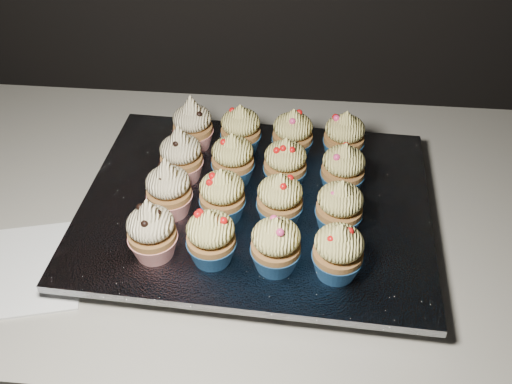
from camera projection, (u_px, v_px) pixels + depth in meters
cabinet at (308, 377)px, 1.16m from camera, size 2.40×0.60×0.86m
worktop at (326, 218)px, 0.87m from camera, size 2.44×0.64×0.04m
napkin at (21, 269)px, 0.76m from camera, size 0.20×0.20×0.00m
baking_tray at (256, 212)px, 0.83m from camera, size 0.47×0.36×0.02m
foil_lining at (256, 203)px, 0.82m from camera, size 0.51×0.40×0.01m
cupcake_0 at (152, 231)px, 0.71m from camera, size 0.06×0.06×0.10m
cupcake_1 at (211, 238)px, 0.71m from camera, size 0.06×0.06×0.08m
cupcake_2 at (276, 245)px, 0.70m from camera, size 0.06×0.06×0.08m
cupcake_3 at (338, 252)px, 0.69m from camera, size 0.06×0.06×0.08m
cupcake_4 at (169, 189)px, 0.77m from camera, size 0.06×0.06×0.10m
cupcake_5 at (222, 196)px, 0.77m from camera, size 0.06×0.06×0.08m
cupcake_6 at (280, 200)px, 0.76m from camera, size 0.06×0.06×0.08m
cupcake_7 at (339, 208)px, 0.75m from camera, size 0.06×0.06×0.08m
cupcake_8 at (181, 156)px, 0.83m from camera, size 0.06×0.06×0.10m
cupcake_9 at (233, 159)px, 0.82m from camera, size 0.06×0.06×0.08m
cupcake_10 at (285, 164)px, 0.82m from camera, size 0.06×0.06×0.08m
cupcake_11 at (343, 169)px, 0.81m from camera, size 0.06×0.06×0.08m
cupcake_12 at (193, 125)px, 0.89m from camera, size 0.06×0.06×0.10m
cupcake_13 at (241, 130)px, 0.88m from camera, size 0.06×0.06×0.08m
cupcake_14 at (293, 135)px, 0.87m from camera, size 0.06×0.06×0.08m
cupcake_15 at (344, 137)px, 0.87m from camera, size 0.06×0.06×0.08m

